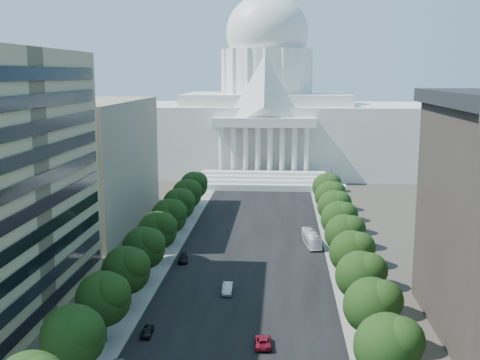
% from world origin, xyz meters
% --- Properties ---
extents(road_asphalt, '(30.00, 260.00, 0.01)m').
position_xyz_m(road_asphalt, '(0.00, 90.00, 0.00)').
color(road_asphalt, black).
rests_on(road_asphalt, ground).
extents(sidewalk_left, '(8.00, 260.00, 0.02)m').
position_xyz_m(sidewalk_left, '(-19.00, 90.00, 0.00)').
color(sidewalk_left, gray).
rests_on(sidewalk_left, ground).
extents(sidewalk_right, '(8.00, 260.00, 0.02)m').
position_xyz_m(sidewalk_right, '(19.00, 90.00, 0.00)').
color(sidewalk_right, gray).
rests_on(sidewalk_right, ground).
extents(capitol, '(120.00, 56.00, 73.00)m').
position_xyz_m(capitol, '(0.00, 184.89, 20.01)').
color(capitol, white).
rests_on(capitol, ground).
extents(office_block_left_far, '(38.00, 52.00, 30.00)m').
position_xyz_m(office_block_left_far, '(-48.00, 100.00, 15.00)').
color(office_block_left_far, gray).
rests_on(office_block_left_far, ground).
extents(tree_l_b, '(7.79, 7.60, 9.97)m').
position_xyz_m(tree_l_b, '(-17.66, 23.81, 6.45)').
color(tree_l_b, '#33261C').
rests_on(tree_l_b, ground).
extents(tree_l_c, '(7.79, 7.60, 9.97)m').
position_xyz_m(tree_l_c, '(-17.66, 35.81, 6.45)').
color(tree_l_c, '#33261C').
rests_on(tree_l_c, ground).
extents(tree_l_d, '(7.79, 7.60, 9.97)m').
position_xyz_m(tree_l_d, '(-17.66, 47.81, 6.45)').
color(tree_l_d, '#33261C').
rests_on(tree_l_d, ground).
extents(tree_l_e, '(7.79, 7.60, 9.97)m').
position_xyz_m(tree_l_e, '(-17.66, 59.81, 6.45)').
color(tree_l_e, '#33261C').
rests_on(tree_l_e, ground).
extents(tree_l_f, '(7.79, 7.60, 9.97)m').
position_xyz_m(tree_l_f, '(-17.66, 71.81, 6.45)').
color(tree_l_f, '#33261C').
rests_on(tree_l_f, ground).
extents(tree_l_g, '(7.79, 7.60, 9.97)m').
position_xyz_m(tree_l_g, '(-17.66, 83.81, 6.45)').
color(tree_l_g, '#33261C').
rests_on(tree_l_g, ground).
extents(tree_l_h, '(7.79, 7.60, 9.97)m').
position_xyz_m(tree_l_h, '(-17.66, 95.81, 6.45)').
color(tree_l_h, '#33261C').
rests_on(tree_l_h, ground).
extents(tree_l_i, '(7.79, 7.60, 9.97)m').
position_xyz_m(tree_l_i, '(-17.66, 107.81, 6.45)').
color(tree_l_i, '#33261C').
rests_on(tree_l_i, ground).
extents(tree_l_j, '(7.79, 7.60, 9.97)m').
position_xyz_m(tree_l_j, '(-17.66, 119.81, 6.45)').
color(tree_l_j, '#33261C').
rests_on(tree_l_j, ground).
extents(tree_r_b, '(7.79, 7.60, 9.97)m').
position_xyz_m(tree_r_b, '(18.34, 23.81, 6.45)').
color(tree_r_b, '#33261C').
rests_on(tree_r_b, ground).
extents(tree_r_c, '(7.79, 7.60, 9.97)m').
position_xyz_m(tree_r_c, '(18.34, 35.81, 6.45)').
color(tree_r_c, '#33261C').
rests_on(tree_r_c, ground).
extents(tree_r_d, '(7.79, 7.60, 9.97)m').
position_xyz_m(tree_r_d, '(18.34, 47.81, 6.45)').
color(tree_r_d, '#33261C').
rests_on(tree_r_d, ground).
extents(tree_r_e, '(7.79, 7.60, 9.97)m').
position_xyz_m(tree_r_e, '(18.34, 59.81, 6.45)').
color(tree_r_e, '#33261C').
rests_on(tree_r_e, ground).
extents(tree_r_f, '(7.79, 7.60, 9.97)m').
position_xyz_m(tree_r_f, '(18.34, 71.81, 6.45)').
color(tree_r_f, '#33261C').
rests_on(tree_r_f, ground).
extents(tree_r_g, '(7.79, 7.60, 9.97)m').
position_xyz_m(tree_r_g, '(18.34, 83.81, 6.45)').
color(tree_r_g, '#33261C').
rests_on(tree_r_g, ground).
extents(tree_r_h, '(7.79, 7.60, 9.97)m').
position_xyz_m(tree_r_h, '(18.34, 95.81, 6.45)').
color(tree_r_h, '#33261C').
rests_on(tree_r_h, ground).
extents(tree_r_i, '(7.79, 7.60, 9.97)m').
position_xyz_m(tree_r_i, '(18.34, 107.81, 6.45)').
color(tree_r_i, '#33261C').
rests_on(tree_r_i, ground).
extents(tree_r_j, '(7.79, 7.60, 9.97)m').
position_xyz_m(tree_r_j, '(18.34, 119.81, 6.45)').
color(tree_r_j, '#33261C').
rests_on(tree_r_j, ground).
extents(streetlight_b, '(2.61, 0.44, 9.00)m').
position_xyz_m(streetlight_b, '(19.90, 35.00, 5.82)').
color(streetlight_b, gray).
rests_on(streetlight_b, ground).
extents(streetlight_c, '(2.61, 0.44, 9.00)m').
position_xyz_m(streetlight_c, '(19.90, 60.00, 5.82)').
color(streetlight_c, gray).
rests_on(streetlight_c, ground).
extents(streetlight_d, '(2.61, 0.44, 9.00)m').
position_xyz_m(streetlight_d, '(19.90, 85.00, 5.82)').
color(streetlight_d, gray).
rests_on(streetlight_d, ground).
extents(streetlight_e, '(2.61, 0.44, 9.00)m').
position_xyz_m(streetlight_e, '(19.90, 110.00, 5.82)').
color(streetlight_e, gray).
rests_on(streetlight_e, ground).
extents(streetlight_f, '(2.61, 0.44, 9.00)m').
position_xyz_m(streetlight_f, '(19.90, 135.00, 5.82)').
color(streetlight_f, gray).
rests_on(streetlight_f, ground).
extents(car_dark_a, '(1.58, 3.77, 1.28)m').
position_xyz_m(car_dark_a, '(-12.64, 38.22, 0.64)').
color(car_dark_a, black).
rests_on(car_dark_a, ground).
extents(car_silver, '(1.75, 4.81, 1.57)m').
position_xyz_m(car_silver, '(-2.86, 55.59, 0.79)').
color(car_silver, '#A8AAB0').
rests_on(car_silver, ground).
extents(car_red, '(2.46, 4.85, 1.31)m').
position_xyz_m(car_red, '(3.76, 35.97, 0.66)').
color(car_red, maroon).
rests_on(car_red, ground).
extents(car_dark_b, '(2.41, 4.67, 1.30)m').
position_xyz_m(car_dark_b, '(-13.03, 71.70, 0.65)').
color(car_dark_b, black).
rests_on(car_dark_b, ground).
extents(city_bus, '(3.96, 11.00, 3.00)m').
position_xyz_m(city_bus, '(12.49, 85.00, 1.50)').
color(city_bus, silver).
rests_on(city_bus, ground).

